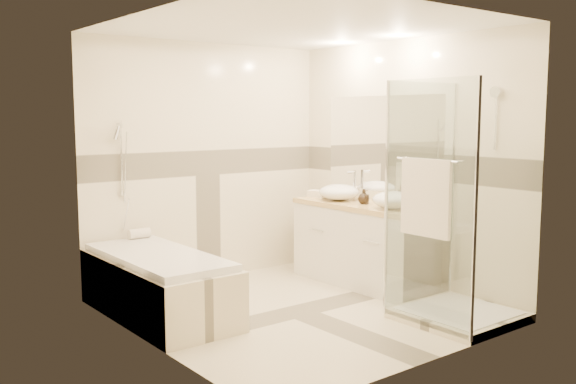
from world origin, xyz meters
TOP-DOWN VIEW (x-y plane):
  - room at (0.06, 0.01)m, footprint 2.82×3.02m
  - bathtub at (-1.02, 0.65)m, footprint 0.75×1.70m
  - vanity at (1.12, 0.30)m, footprint 0.58×1.62m
  - shower_enclosure at (0.83, -0.97)m, footprint 0.96×0.93m
  - vessel_sink_near at (1.10, 0.65)m, footprint 0.43×0.43m
  - vessel_sink_far at (1.10, -0.14)m, footprint 0.42×0.42m
  - faucet_near at (1.32, 0.65)m, footprint 0.13×0.03m
  - faucet_far at (1.32, -0.14)m, footprint 0.12×0.03m
  - amenity_bottle_a at (1.10, 0.26)m, footprint 0.08×0.08m
  - amenity_bottle_b at (1.10, 0.28)m, footprint 0.15×0.15m
  - folded_towels at (1.10, 0.99)m, footprint 0.17×0.24m
  - rolled_towel at (-0.86, 1.37)m, footprint 0.21×0.10m

SIDE VIEW (x-z plane):
  - bathtub at x=-1.02m, z-range 0.03..0.59m
  - vanity at x=1.12m, z-range 0.00..0.85m
  - shower_enclosure at x=0.83m, z-range -0.51..1.53m
  - rolled_towel at x=-0.86m, z-range 0.56..0.66m
  - folded_towels at x=1.10m, z-range 0.85..0.92m
  - amenity_bottle_a at x=1.10m, z-range 0.85..0.99m
  - amenity_bottle_b at x=1.10m, z-range 0.85..1.00m
  - vessel_sink_far at x=1.10m, z-range 0.85..1.02m
  - vessel_sink_near at x=1.10m, z-range 0.85..1.02m
  - faucet_far at x=1.32m, z-range 0.87..1.15m
  - faucet_near at x=1.32m, z-range 0.87..1.18m
  - room at x=0.06m, z-range 0.00..2.52m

